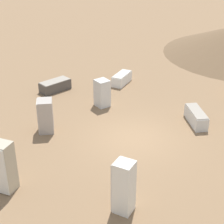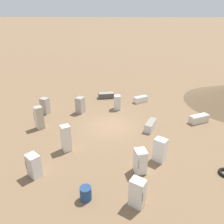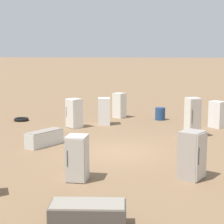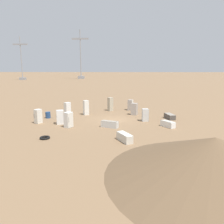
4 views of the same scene
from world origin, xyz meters
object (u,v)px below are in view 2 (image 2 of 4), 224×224
at_px(discarded_fridge_6, 199,119).
at_px(discarded_fridge_12, 140,161).
at_px(discarded_fridge_1, 66,138).
at_px(discarded_fridge_0, 34,166).
at_px(discarded_fridge_4, 106,95).
at_px(discarded_fridge_7, 117,102).
at_px(discarded_fridge_3, 80,105).
at_px(discarded_fridge_11, 39,118).
at_px(rusty_barrel, 86,193).
at_px(discarded_fridge_2, 141,99).
at_px(discarded_fridge_10, 137,193).
at_px(discarded_fridge_8, 160,150).
at_px(discarded_fridge_9, 45,106).
at_px(discarded_fridge_5, 151,125).

bearing_deg(discarded_fridge_6, discarded_fridge_12, -66.44).
relative_size(discarded_fridge_1, discarded_fridge_6, 1.02).
height_order(discarded_fridge_0, discarded_fridge_4, discarded_fridge_0).
bearing_deg(discarded_fridge_12, discarded_fridge_7, -95.59).
distance_m(discarded_fridge_1, discarded_fridge_3, 6.33).
bearing_deg(discarded_fridge_11, rusty_barrel, 176.88).
bearing_deg(discarded_fridge_11, discarded_fridge_0, 159.44).
bearing_deg(discarded_fridge_3, discarded_fridge_11, 162.33).
distance_m(discarded_fridge_2, discarded_fridge_10, 14.08).
bearing_deg(discarded_fridge_8, discarded_fridge_9, 179.47).
relative_size(discarded_fridge_0, discarded_fridge_6, 0.77).
relative_size(discarded_fridge_1, discarded_fridge_9, 1.24).
bearing_deg(discarded_fridge_6, discarded_fridge_2, -161.04).
bearing_deg(rusty_barrel, discarded_fridge_2, 167.36).
distance_m(discarded_fridge_1, discarded_fridge_9, 6.93).
xyz_separation_m(discarded_fridge_1, discarded_fridge_12, (1.85, 5.08, -0.19)).
xyz_separation_m(discarded_fridge_8, discarded_fridge_10, (3.85, -1.50, -0.01)).
xyz_separation_m(discarded_fridge_2, discarded_fridge_3, (3.35, -5.87, 0.47)).
bearing_deg(discarded_fridge_5, discarded_fridge_1, 51.22).
distance_m(discarded_fridge_1, discarded_fridge_5, 7.11).
height_order(discarded_fridge_2, rusty_barrel, rusty_barrel).
bearing_deg(discarded_fridge_11, discarded_fridge_3, -78.05).
bearing_deg(discarded_fridge_8, discarded_fridge_4, 145.30).
bearing_deg(discarded_fridge_9, discarded_fridge_2, 40.82).
distance_m(discarded_fridge_2, rusty_barrel, 14.30).
distance_m(discarded_fridge_1, discarded_fridge_12, 5.41).
xyz_separation_m(discarded_fridge_2, rusty_barrel, (13.95, -3.13, 0.07)).
xyz_separation_m(discarded_fridge_2, discarded_fridge_10, (14.06, -0.50, 0.47)).
height_order(discarded_fridge_7, discarded_fridge_8, discarded_fridge_8).
relative_size(discarded_fridge_4, discarded_fridge_5, 1.01).
distance_m(discarded_fridge_3, discarded_fridge_5, 7.08).
height_order(discarded_fridge_1, discarded_fridge_12, discarded_fridge_1).
height_order(discarded_fridge_3, discarded_fridge_9, discarded_fridge_3).
bearing_deg(discarded_fridge_1, discarded_fridge_11, 103.41).
relative_size(discarded_fridge_7, discarded_fridge_11, 0.75).
relative_size(discarded_fridge_0, discarded_fridge_10, 0.92).
height_order(discarded_fridge_9, discarded_fridge_11, discarded_fridge_11).
bearing_deg(discarded_fridge_4, discarded_fridge_2, -117.51).
bearing_deg(discarded_fridge_9, discarded_fridge_7, 31.99).
bearing_deg(discarded_fridge_5, discarded_fridge_9, 7.75).
xyz_separation_m(discarded_fridge_3, discarded_fridge_11, (3.39, -2.66, 0.18)).
distance_m(discarded_fridge_4, discarded_fridge_5, 8.24).
distance_m(discarded_fridge_0, discarded_fridge_1, 3.04).
distance_m(discarded_fridge_6, discarded_fridge_12, 8.90).
xyz_separation_m(discarded_fridge_6, discarded_fridge_9, (-0.53, -14.14, 0.43)).
height_order(discarded_fridge_7, discarded_fridge_10, discarded_fridge_10).
xyz_separation_m(discarded_fridge_0, discarded_fridge_8, (-2.26, 7.50, 0.07)).
bearing_deg(discarded_fridge_1, discarded_fridge_6, -6.67).
relative_size(discarded_fridge_9, discarded_fridge_12, 1.01).
distance_m(discarded_fridge_4, discarded_fridge_8, 12.11).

